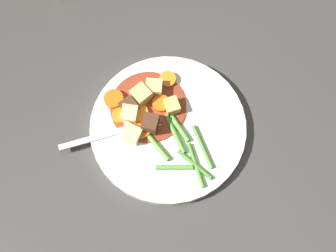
{
  "coord_description": "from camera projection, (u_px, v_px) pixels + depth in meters",
  "views": [
    {
      "loc": [
        -0.23,
        0.17,
        0.79
      ],
      "look_at": [
        0.0,
        0.0,
        0.02
      ],
      "focal_mm": 52.19,
      "sensor_mm": 36.0,
      "label": 1
    }
  ],
  "objects": [
    {
      "name": "green_bean_2",
      "position": [
        173.0,
        135.0,
        0.81
      ],
      "size": [
        0.07,
        0.03,
        0.01
      ],
      "primitive_type": "cylinder",
      "rotation": [
        0.0,
        1.57,
        -0.23
      ],
      "color": "#599E38",
      "rests_on": "dinner_plate"
    },
    {
      "name": "meat_chunk_0",
      "position": [
        150.0,
        124.0,
        0.81
      ],
      "size": [
        0.04,
        0.04,
        0.03
      ],
      "primitive_type": "cube",
      "rotation": [
        0.0,
        0.0,
        0.67
      ],
      "color": "#56331E",
      "rests_on": "dinner_plate"
    },
    {
      "name": "carrot_slice_5",
      "position": [
        139.0,
        113.0,
        0.83
      ],
      "size": [
        0.03,
        0.03,
        0.01
      ],
      "primitive_type": "cylinder",
      "rotation": [
        0.0,
        0.0,
        4.6
      ],
      "color": "orange",
      "rests_on": "dinner_plate"
    },
    {
      "name": "meat_chunk_1",
      "position": [
        129.0,
        107.0,
        0.82
      ],
      "size": [
        0.03,
        0.03,
        0.02
      ],
      "primitive_type": "cube",
      "rotation": [
        0.0,
        0.0,
        3.14
      ],
      "color": "#56331E",
      "rests_on": "dinner_plate"
    },
    {
      "name": "carrot_slice_1",
      "position": [
        120.0,
        116.0,
        0.82
      ],
      "size": [
        0.04,
        0.04,
        0.01
      ],
      "primitive_type": "cylinder",
      "rotation": [
        0.0,
        0.0,
        2.13
      ],
      "color": "orange",
      "rests_on": "dinner_plate"
    },
    {
      "name": "potato_chunk_4",
      "position": [
        172.0,
        106.0,
        0.82
      ],
      "size": [
        0.03,
        0.03,
        0.02
      ],
      "primitive_type": "cube",
      "rotation": [
        0.0,
        0.0,
        1.25
      ],
      "color": "#DBBC6B",
      "rests_on": "dinner_plate"
    },
    {
      "name": "green_bean_1",
      "position": [
        180.0,
        129.0,
        0.82
      ],
      "size": [
        0.05,
        0.01,
        0.01
      ],
      "primitive_type": "cylinder",
      "rotation": [
        0.0,
        1.57,
        -0.08
      ],
      "color": "#66AD42",
      "rests_on": "dinner_plate"
    },
    {
      "name": "green_bean_4",
      "position": [
        203.0,
        147.0,
        0.81
      ],
      "size": [
        0.08,
        0.03,
        0.01
      ],
      "primitive_type": "cylinder",
      "rotation": [
        0.0,
        1.57,
        -0.28
      ],
      "color": "#4C8E33",
      "rests_on": "dinner_plate"
    },
    {
      "name": "green_bean_3",
      "position": [
        195.0,
        165.0,
        0.8
      ],
      "size": [
        0.07,
        0.02,
        0.01
      ],
      "primitive_type": "cylinder",
      "rotation": [
        0.0,
        1.57,
        0.2
      ],
      "color": "#4C8E33",
      "rests_on": "dinner_plate"
    },
    {
      "name": "potato_chunk_0",
      "position": [
        141.0,
        95.0,
        0.83
      ],
      "size": [
        0.03,
        0.03,
        0.03
      ],
      "primitive_type": "cube",
      "rotation": [
        0.0,
        0.0,
        1.64
      ],
      "color": "#E5CC7A",
      "rests_on": "dinner_plate"
    },
    {
      "name": "potato_chunk_2",
      "position": [
        132.0,
        134.0,
        0.81
      ],
      "size": [
        0.04,
        0.04,
        0.02
      ],
      "primitive_type": "cube",
      "rotation": [
        0.0,
        0.0,
        3.63
      ],
      "color": "#EAD68C",
      "rests_on": "dinner_plate"
    },
    {
      "name": "green_bean_6",
      "position": [
        174.0,
        167.0,
        0.79
      ],
      "size": [
        0.04,
        0.05,
        0.01
      ],
      "primitive_type": "cylinder",
      "rotation": [
        0.0,
        1.57,
        0.91
      ],
      "color": "#66AD42",
      "rests_on": "dinner_plate"
    },
    {
      "name": "fork",
      "position": [
        113.0,
        133.0,
        0.82
      ],
      "size": [
        0.08,
        0.17,
        0.0
      ],
      "color": "silver",
      "rests_on": "dinner_plate"
    },
    {
      "name": "potato_chunk_3",
      "position": [
        130.0,
        115.0,
        0.82
      ],
      "size": [
        0.04,
        0.04,
        0.02
      ],
      "primitive_type": "cube",
      "rotation": [
        0.0,
        0.0,
        3.9
      ],
      "color": "#EAD68C",
      "rests_on": "dinner_plate"
    },
    {
      "name": "carrot_slice_2",
      "position": [
        114.0,
        100.0,
        0.83
      ],
      "size": [
        0.05,
        0.05,
        0.01
      ],
      "primitive_type": "cylinder",
      "rotation": [
        0.0,
        0.0,
        5.65
      ],
      "color": "orange",
      "rests_on": "dinner_plate"
    },
    {
      "name": "potato_chunk_1",
      "position": [
        154.0,
        88.0,
        0.83
      ],
      "size": [
        0.04,
        0.04,
        0.02
      ],
      "primitive_type": "cube",
      "rotation": [
        0.0,
        0.0,
        5.55
      ],
      "color": "#E5CC7A",
      "rests_on": "dinner_plate"
    },
    {
      "name": "green_bean_0",
      "position": [
        196.0,
        165.0,
        0.8
      ],
      "size": [
        0.07,
        0.03,
        0.01
      ],
      "primitive_type": "cylinder",
      "rotation": [
        0.0,
        1.57,
        -0.36
      ],
      "color": "#4C8E33",
      "rests_on": "dinner_plate"
    },
    {
      "name": "carrot_slice_0",
      "position": [
        142.0,
        129.0,
        0.82
      ],
      "size": [
        0.03,
        0.03,
        0.01
      ],
      "primitive_type": "cylinder",
      "rotation": [
        0.0,
        0.0,
        4.69
      ],
      "color": "orange",
      "rests_on": "dinner_plate"
    },
    {
      "name": "ground_plane",
      "position": [
        168.0,
        129.0,
        0.84
      ],
      "size": [
        3.0,
        3.0,
        0.0
      ],
      "primitive_type": "plane",
      "color": "#423F3D"
    },
    {
      "name": "carrot_slice_4",
      "position": [
        168.0,
        80.0,
        0.85
      ],
      "size": [
        0.03,
        0.03,
        0.01
      ],
      "primitive_type": "cylinder",
      "rotation": [
        0.0,
        0.0,
        2.92
      ],
      "color": "orange",
      "rests_on": "dinner_plate"
    },
    {
      "name": "carrot_slice_3",
      "position": [
        161.0,
        104.0,
        0.83
      ],
      "size": [
        0.04,
        0.04,
        0.01
      ],
      "primitive_type": "cylinder",
      "rotation": [
        0.0,
        0.0,
        0.55
      ],
      "color": "orange",
      "rests_on": "dinner_plate"
    },
    {
      "name": "green_bean_5",
      "position": [
        154.0,
        142.0,
        0.81
      ],
      "size": [
        0.08,
        0.01,
        0.01
      ],
      "primitive_type": "cylinder",
      "rotation": [
        0.0,
        1.57,
        0.02
      ],
      "color": "#66AD42",
      "rests_on": "dinner_plate"
    },
    {
      "name": "dinner_plate",
      "position": [
        168.0,
        128.0,
        0.83
      ],
      "size": [
        0.27,
        0.27,
        0.02
      ],
      "primitive_type": "cylinder",
      "color": "white",
      "rests_on": "ground_plane"
    },
    {
      "name": "stew_sauce",
      "position": [
        148.0,
        107.0,
        0.83
      ],
      "size": [
        0.13,
        0.13,
        0.0
      ],
      "primitive_type": "cylinder",
      "color": "#93381E",
      "rests_on": "dinner_plate"
    }
  ]
}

